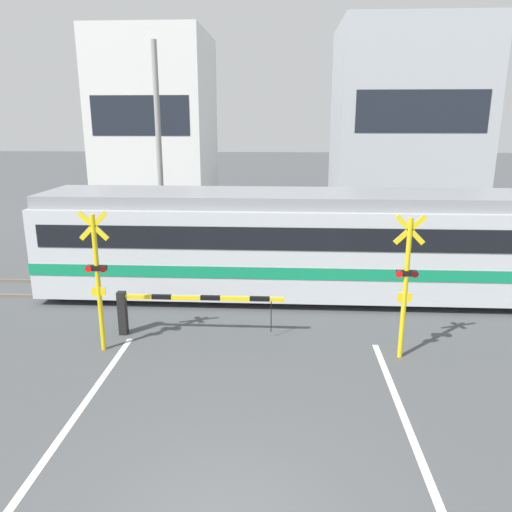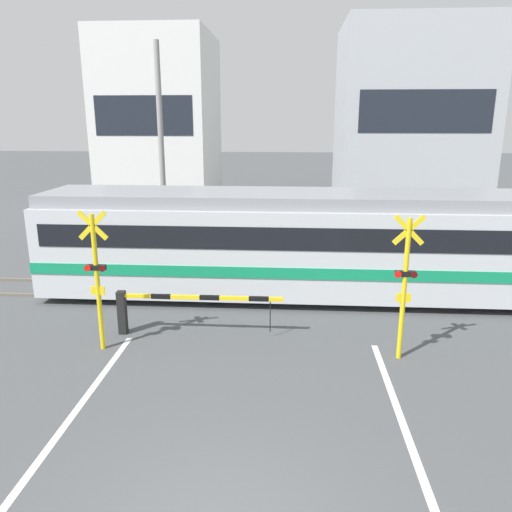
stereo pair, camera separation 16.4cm
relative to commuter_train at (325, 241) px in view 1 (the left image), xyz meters
The scene contains 13 objects.
rail_track_near 2.72m from the commuter_train, 160.46° to the right, with size 50.00×0.10×0.08m.
rail_track_far 2.72m from the commuter_train, 160.46° to the left, with size 50.00×0.10×0.08m.
road_stripe_left 10.01m from the commuter_train, 120.62° to the right, with size 0.14×9.93×0.01m.
road_stripe_right 8.72m from the commuter_train, 83.40° to the right, with size 0.14×9.93×0.01m.
commuter_train is the anchor object (origin of this frame).
crossing_barrier_near 5.36m from the commuter_train, 142.31° to the right, with size 4.16×0.20×1.12m.
crossing_barrier_far 2.77m from the commuter_train, 87.08° to the left, with size 4.16×0.20×1.12m.
crossing_signal_left 6.86m from the commuter_train, 143.02° to the right, with size 0.68×0.15×3.32m.
crossing_signal_right 4.37m from the commuter_train, 70.84° to the right, with size 0.68×0.15×3.32m.
pedestrian 7.37m from the commuter_train, 117.60° to the left, with size 0.38×0.22×1.54m.
building_left_of_street 17.31m from the commuter_train, 120.54° to the left, with size 6.03×6.93×9.91m.
building_right_of_street 15.99m from the commuter_train, 69.63° to the left, with size 7.71×6.93×10.26m.
utility_pole_streetside 8.40m from the commuter_train, 140.60° to the left, with size 0.22×0.22×8.15m.
Camera 1 is at (0.76, -5.25, 5.25)m, focal length 35.00 mm.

